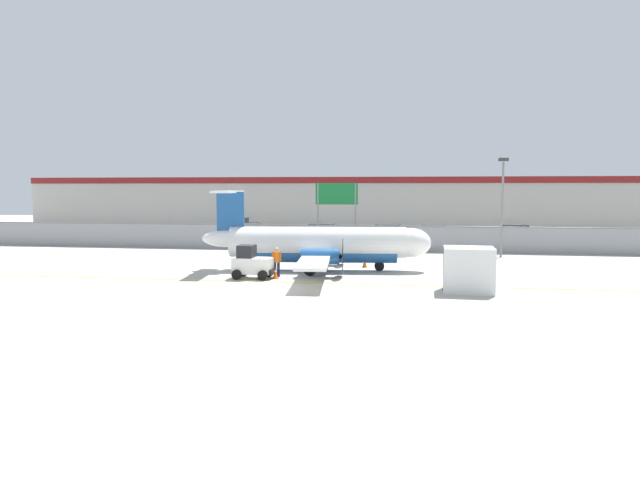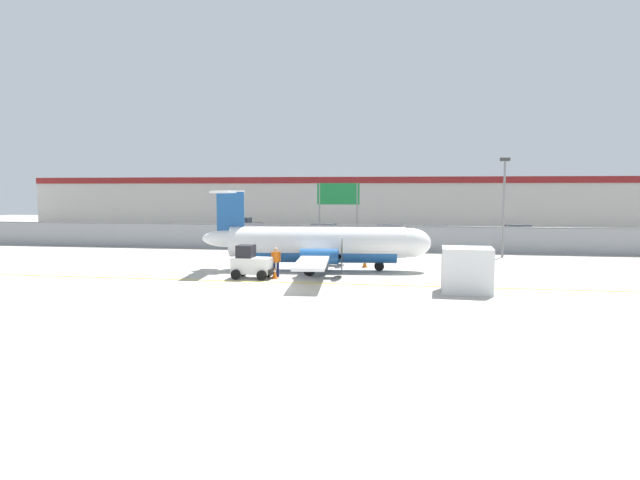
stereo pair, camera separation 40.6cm
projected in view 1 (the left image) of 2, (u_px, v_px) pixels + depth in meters
name	position (u px, v px, depth m)	size (l,w,h in m)	color
ground_plane	(301.00, 283.00, 30.60)	(140.00, 140.00, 0.01)	#ADA89E
perimeter_fence	(337.00, 237.00, 46.25)	(98.00, 0.10, 2.10)	gray
parking_lot_strip	(351.00, 238.00, 57.67)	(98.00, 17.00, 0.12)	#38383A
background_building	(364.00, 202.00, 75.58)	(91.00, 8.10, 6.50)	beige
commuter_airplane	(322.00, 245.00, 35.10)	(14.20, 16.08, 4.92)	white
baggage_tug	(252.00, 263.00, 32.07)	(2.37, 1.45, 1.88)	silver
ground_crew_worker	(277.00, 261.00, 32.54)	(0.55, 0.42, 1.70)	#191E4C
cargo_container	(468.00, 270.00, 27.82)	(2.48, 2.10, 2.20)	silver
traffic_cone_near_left	(365.00, 262.00, 36.64)	(0.36, 0.36, 0.64)	orange
traffic_cone_near_right	(275.00, 273.00, 32.00)	(0.36, 0.36, 0.64)	orange
parked_car_0	(239.00, 224.00, 65.74)	(4.34, 2.31, 1.58)	black
parked_car_1	(249.00, 232.00, 54.77)	(4.39, 2.43, 1.58)	#19662D
parked_car_2	(322.00, 232.00, 54.37)	(4.35, 2.33, 1.58)	gray
parked_car_3	(387.00, 233.00, 53.39)	(4.38, 2.42, 1.58)	black
parked_car_4	(435.00, 234.00, 52.22)	(4.38, 2.40, 1.58)	navy
parked_car_5	(513.00, 233.00, 52.85)	(4.33, 2.28, 1.58)	red
apron_light_pole	(502.00, 199.00, 41.60)	(0.70, 0.30, 7.27)	slate
highway_sign	(337.00, 199.00, 48.15)	(3.60, 0.14, 5.50)	slate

